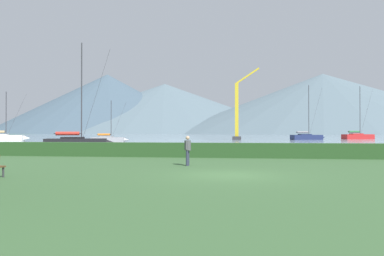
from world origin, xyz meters
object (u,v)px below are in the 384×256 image
sailboat_slip_0 (358,136)px  sailboat_slip_4 (109,139)px  sailboat_slip_3 (77,142)px  sailboat_slip_5 (307,137)px  dock_crane (237,115)px  person_standing_walker (188,148)px  sailboat_slip_2 (3,138)px

sailboat_slip_0 → sailboat_slip_4: (-52.46, -36.82, -0.23)m
sailboat_slip_3 → sailboat_slip_4: sailboat_slip_3 is taller
sailboat_slip_0 → sailboat_slip_5: sailboat_slip_0 is taller
sailboat_slip_0 → dock_crane: bearing=-175.5°
sailboat_slip_3 → sailboat_slip_5: bearing=36.4°
sailboat_slip_0 → person_standing_walker: (-31.97, -79.18, 0.21)m
sailboat_slip_0 → sailboat_slip_3: size_ratio=1.10×
sailboat_slip_2 → sailboat_slip_3: size_ratio=0.79×
sailboat_slip_3 → sailboat_slip_4: bearing=82.2°
sailboat_slip_2 → sailboat_slip_5: bearing=0.5°
sailboat_slip_5 → person_standing_walker: sailboat_slip_5 is taller
sailboat_slip_3 → dock_crane: (17.75, 45.30, 5.02)m
sailboat_slip_2 → dock_crane: bearing=3.0°
sailboat_slip_3 → sailboat_slip_5: 59.92m
sailboat_slip_0 → sailboat_slip_4: size_ratio=1.82×
sailboat_slip_5 → dock_crane: bearing=175.6°
sailboat_slip_4 → sailboat_slip_5: 47.19m
sailboat_slip_0 → sailboat_slip_2: size_ratio=1.39×
person_standing_walker → sailboat_slip_5: bearing=84.6°
sailboat_slip_4 → person_standing_walker: (20.49, -42.36, 0.43)m
sailboat_slip_0 → sailboat_slip_3: (-48.09, -58.61, -0.08)m
sailboat_slip_4 → sailboat_slip_5: sailboat_slip_5 is taller
sailboat_slip_4 → dock_crane: (22.11, 23.50, 5.16)m
sailboat_slip_2 → sailboat_slip_3: bearing=-64.1°
sailboat_slip_0 → person_standing_walker: sailboat_slip_0 is taller
sailboat_slip_0 → sailboat_slip_5: bearing=-166.2°
sailboat_slip_2 → sailboat_slip_4: size_ratio=1.31×
sailboat_slip_3 → dock_crane: dock_crane is taller
sailboat_slip_2 → sailboat_slip_3: 36.95m
sailboat_slip_2 → person_standing_walker: bearing=-67.8°
sailboat_slip_4 → sailboat_slip_3: bearing=-84.4°
sailboat_slip_5 → sailboat_slip_4: bearing=-162.8°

